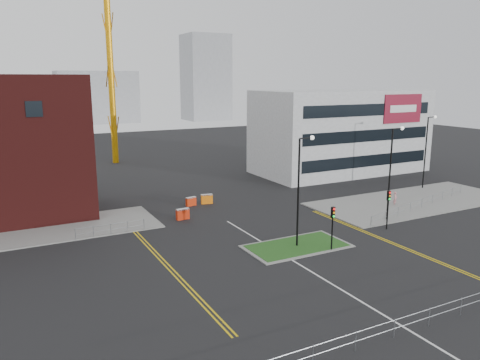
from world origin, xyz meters
The scene contains 25 objects.
ground centered at (0.00, 0.00, 0.00)m, with size 200.00×200.00×0.00m, color black.
pavement_right centered at (22.00, 14.00, 0.06)m, with size 24.00×10.00×0.12m, color slate.
island_kerb centered at (2.00, 8.00, 0.04)m, with size 8.60×4.60×0.08m, color slate.
grass_island centered at (2.00, 8.00, 0.06)m, with size 8.00×4.00×0.12m, color #1B4617.
office_block centered at (26.01, 31.97, 6.00)m, with size 25.00×12.20×12.00m.
streetlamp_island centered at (2.22, 8.00, 5.41)m, with size 1.46×0.36×9.18m.
streetlamp_right_near centered at (14.22, 10.00, 5.41)m, with size 1.46×0.36×9.18m.
streetlamp_right_far centered at (28.22, 18.00, 5.41)m, with size 1.46×0.36×9.18m.
traffic_light_island centered at (4.00, 5.98, 2.57)m, with size 0.28×0.33×3.65m.
traffic_light_right centered at (12.00, 7.98, 2.57)m, with size 0.28×0.33×3.65m.
railing_front centered at (0.00, -6.00, 0.78)m, with size 24.05×0.05×1.10m.
railing_left centered at (-11.00, 18.00, 0.74)m, with size 6.05×0.05×1.10m.
railing_right centered at (20.50, 11.50, 0.78)m, with size 19.05×5.05×1.10m.
centre_line centered at (0.00, 2.00, 0.01)m, with size 0.15×30.00×0.01m, color silver.
yellow_left_a centered at (-9.00, 10.00, 0.01)m, with size 0.12×24.00×0.01m, color gold.
yellow_left_b centered at (-8.70, 10.00, 0.01)m, with size 0.12×24.00×0.01m, color gold.
yellow_right_a centered at (9.50, 6.00, 0.01)m, with size 0.12×20.00×0.01m, color gold.
yellow_right_b centered at (9.80, 6.00, 0.01)m, with size 0.12×20.00×0.01m, color gold.
skyline_b centered at (10.00, 130.00, 8.00)m, with size 24.00×12.00×16.00m, color gray.
skyline_c centered at (45.00, 125.00, 14.00)m, with size 14.00×12.00×28.00m, color gray.
skyline_d centered at (-8.00, 140.00, 6.00)m, with size 30.00×12.00×12.00m, color gray.
pedestrian centered at (18.75, 13.60, 0.80)m, with size 0.58×0.38×1.60m, color #D2888D.
barrier_left centered at (-1.00, 24.00, 0.53)m, with size 1.21×0.60×0.97m.
barrier_mid centered at (-3.62, 19.62, 0.59)m, with size 1.32×0.52×1.09m.
barrier_right centered at (0.89, 24.00, 0.58)m, with size 1.34×0.68×1.08m.
Camera 1 is at (-19.17, -22.30, 13.60)m, focal length 35.00 mm.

